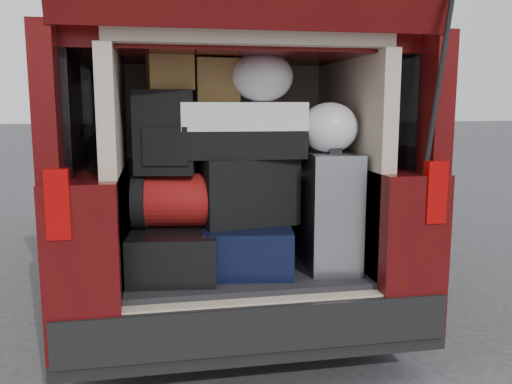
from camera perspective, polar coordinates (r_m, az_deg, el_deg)
ground at (r=3.08m, az=-0.97°, el=-18.56°), size 80.00×80.00×0.00m
minivan at (r=4.59m, az=-4.94°, el=2.64°), size 1.90×5.35×2.77m
load_floor at (r=3.21m, az=-1.83°, el=-11.95°), size 1.24×1.05×0.55m
black_hardshell at (r=2.92m, az=-8.55°, el=-6.03°), size 0.50×0.65×0.24m
navy_hardshell at (r=2.97m, az=-0.95°, el=-5.64°), size 0.54×0.62×0.25m
silver_roller at (r=2.96m, az=7.81°, el=-1.94°), size 0.30×0.44×0.63m
red_duffel at (r=2.90m, az=-8.39°, el=-0.81°), size 0.47×0.34×0.29m
black_soft_case at (r=2.93m, az=-0.94°, el=0.19°), size 0.54×0.37×0.36m
backpack at (r=2.83m, az=-9.59°, el=6.21°), size 0.33×0.23×0.43m
twotone_duffel at (r=2.91m, az=-1.48°, el=6.56°), size 0.66×0.36×0.29m
grocery_sack_lower at (r=2.88m, az=-9.06°, el=12.58°), size 0.24×0.21×0.20m
grocery_sack_upper at (r=2.94m, az=-4.32°, el=11.61°), size 0.25×0.21×0.23m
plastic_bag_center at (r=2.92m, az=0.63°, el=12.02°), size 0.37×0.35×0.26m
plastic_bag_right at (r=2.90m, az=7.74°, el=6.73°), size 0.35×0.34×0.26m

